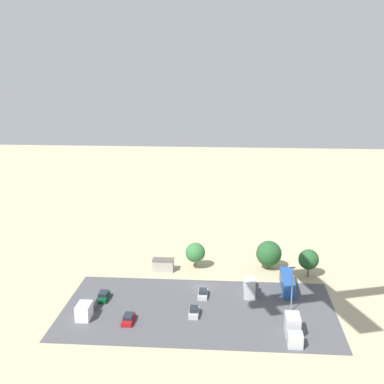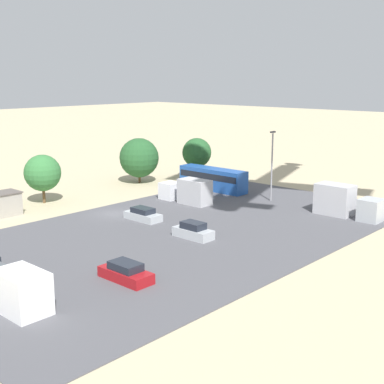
# 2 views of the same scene
# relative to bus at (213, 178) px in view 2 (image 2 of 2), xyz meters

# --- Properties ---
(ground_plane) EXTENTS (400.00, 400.00, 0.00)m
(ground_plane) POSITION_rel_bus_xyz_m (18.22, 0.12, -1.74)
(ground_plane) COLOR tan
(parking_lot_surface) EXTENTS (53.21, 29.54, 0.08)m
(parking_lot_surface) POSITION_rel_bus_xyz_m (18.22, 11.15, -1.70)
(parking_lot_surface) COLOR #4C4C51
(parking_lot_surface) RESTS_ON ground
(bus) EXTENTS (2.51, 10.63, 3.09)m
(bus) POSITION_rel_bus_xyz_m (0.00, 0.00, 0.00)
(bus) COLOR #1E4C9E
(bus) RESTS_ON ground
(parked_car_0) EXTENTS (1.90, 4.50, 1.41)m
(parked_car_0) POSITION_rel_bus_xyz_m (17.75, 4.77, -1.07)
(parked_car_0) COLOR #ADB2B7
(parked_car_0) RESTS_ON ground
(parked_car_1) EXTENTS (1.83, 4.19, 1.62)m
(parked_car_1) POSITION_rel_bus_xyz_m (18.94, 13.47, -0.99)
(parked_car_1) COLOR #ADB2B7
(parked_car_1) RESTS_ON ground
(parked_car_3) EXTENTS (1.96, 4.68, 1.48)m
(parked_car_3) POSITION_rel_bus_xyz_m (30.93, 17.18, -1.04)
(parked_car_3) COLOR maroon
(parked_car_3) RESTS_ON ground
(parked_truck_0) EXTENTS (2.57, 7.20, 2.93)m
(parked_truck_0) POSITION_rel_bus_xyz_m (39.51, 15.30, -0.32)
(parked_truck_0) COLOR #4C5156
(parked_truck_0) RESTS_ON ground
(parked_truck_1) EXTENTS (2.32, 7.48, 3.13)m
(parked_truck_1) POSITION_rel_bus_xyz_m (8.16, 2.70, -0.23)
(parked_truck_1) COLOR silver
(parked_truck_1) RESTS_ON ground
(parked_truck_2) EXTENTS (2.60, 7.74, 3.55)m
(parked_truck_2) POSITION_rel_bus_xyz_m (0.93, 20.60, -0.04)
(parked_truck_2) COLOR #ADB2B7
(parked_truck_2) RESTS_ON ground
(tree_near_shed) EXTENTS (5.93, 5.93, 6.80)m
(tree_near_shed) POSITION_rel_bus_xyz_m (3.30, -11.79, 2.09)
(tree_near_shed) COLOR brown
(tree_near_shed) RESTS_ON ground
(tree_apron_mid) EXTENTS (4.60, 4.60, 6.39)m
(tree_apron_mid) POSITION_rel_bus_xyz_m (-5.36, -7.87, 2.34)
(tree_apron_mid) COLOR brown
(tree_apron_mid) RESTS_ON ground
(tree_apron_far) EXTENTS (4.64, 4.64, 6.22)m
(tree_apron_far) POSITION_rel_bus_xyz_m (20.46, -10.91, 2.15)
(tree_apron_far) COLOR brown
(tree_apron_far) RESTS_ON ground
(light_pole_lot_centre) EXTENTS (0.90, 0.28, 9.00)m
(light_pole_lot_centre) POSITION_rel_bus_xyz_m (0.19, 9.99, 3.27)
(light_pole_lot_centre) COLOR gray
(light_pole_lot_centre) RESTS_ON ground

